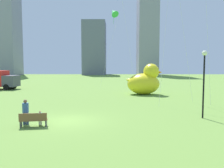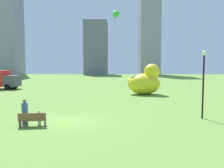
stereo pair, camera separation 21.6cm
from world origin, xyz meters
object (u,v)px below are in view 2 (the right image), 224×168
Objects in this scene: person_child at (39,117)px; giant_inflatable_duck at (145,81)px; kite_green at (115,13)px; park_bench at (32,119)px; lamppost at (204,73)px; person_adult at (25,111)px.

giant_inflatable_duck reaches higher than person_child.
kite_green reaches higher than person_child.
park_bench is 12.17m from lamppost.
person_adult is at bearing 172.10° from person_child.
lamppost is at bearing -78.99° from giant_inflatable_duck.
park_bench is 18.45m from giant_inflatable_duck.
giant_inflatable_duck is at bearing 61.06° from person_child.
giant_inflatable_duck reaches higher than person_adult.
park_bench is at bearing -41.38° from person_adult.
person_adult is 0.35× the size of giant_inflatable_duck.
park_bench is at bearing -120.66° from person_child.
lamppost is (11.26, 2.14, 2.80)m from person_child.
kite_green reaches higher than lamppost.
person_child is (0.99, -0.14, -0.40)m from person_adult.
giant_inflatable_duck reaches higher than park_bench.
lamppost is 22.00m from kite_green.
person_adult is at bearing -104.73° from kite_green.
person_child is at bearing -169.25° from lamppost.
person_child is 0.19× the size of lamppost.
person_adult is 0.34× the size of lamppost.
park_bench is 1.88× the size of person_child.
giant_inflatable_duck is (8.92, 16.10, 1.20)m from park_bench.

